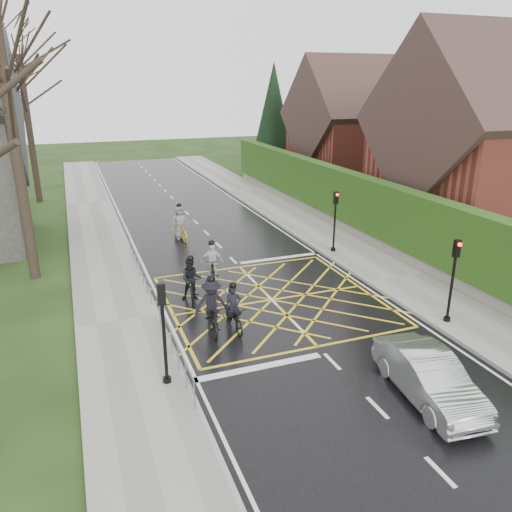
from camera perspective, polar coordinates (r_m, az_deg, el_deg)
ground at (r=20.14m, az=1.82°, el=-5.04°), size 120.00×120.00×0.00m
road at (r=20.14m, az=1.82°, el=-5.03°), size 9.00×80.00×0.01m
sidewalk_right at (r=22.91m, az=15.86°, el=-2.50°), size 3.00×80.00×0.15m
sidewalk_left at (r=18.87m, az=-15.43°, el=-7.31°), size 3.00×80.00×0.15m
stone_wall at (r=28.44m, az=11.75°, el=2.67°), size 0.50×38.00×0.70m
hedge at (r=28.00m, az=11.99°, el=6.10°), size 0.90×38.00×2.80m
house_near at (r=30.44m, az=25.86°, el=10.70°), size 11.80×9.80×11.30m
house_far at (r=41.37m, az=11.65°, el=13.49°), size 9.80×8.80×10.30m
conifer at (r=46.60m, az=1.99°, el=15.26°), size 4.60×4.60×10.00m
tree_near at (r=23.03m, az=-26.62°, el=16.41°), size 9.24×9.24×11.44m
tree_far at (r=39.02m, az=-24.91°, el=16.00°), size 8.40×8.40×10.40m
railing_south at (r=15.60m, az=-9.31°, el=-9.83°), size 0.05×5.04×1.03m
railing_north at (r=22.38m, az=-13.23°, el=-0.84°), size 0.05×6.04×1.03m
traffic_light_ne at (r=25.27m, az=8.98°, el=3.84°), size 0.24×0.31×3.21m
traffic_light_se at (r=18.81m, az=21.51°, el=-2.79°), size 0.24×0.31×3.21m
traffic_light_sw at (r=14.25m, az=-10.47°, el=-8.86°), size 0.24×0.31×3.21m
cyclist_rear at (r=17.69m, az=-2.54°, el=-6.63°), size 0.63×1.82×1.77m
cyclist_back at (r=20.06m, az=-7.34°, el=-3.09°), size 0.99×1.95×1.88m
cyclist_mid at (r=17.59m, az=-5.01°, el=-6.21°), size 1.30×2.19×2.06m
cyclist_front at (r=21.92m, az=-5.01°, el=-1.12°), size 1.07×1.91×1.84m
cyclist_lead at (r=27.94m, az=-8.65°, el=3.33°), size 0.98×2.17×2.04m
car at (r=14.84m, az=19.14°, el=-12.91°), size 1.83×4.15×1.33m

